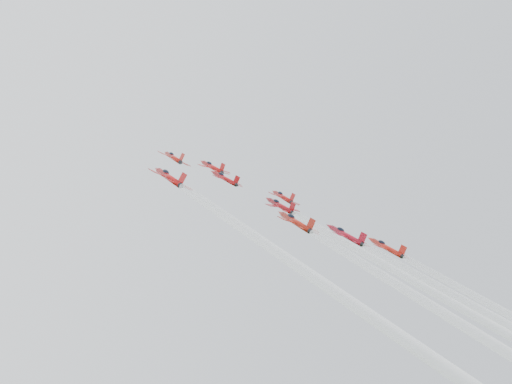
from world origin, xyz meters
TOP-DOWN VIEW (x-y plane):
  - jet_lead at (1.36, 22.71)m, footprint 9.76×11.83m
  - jet_row2_left at (-15.08, 13.68)m, footprint 8.77×10.63m
  - jet_row2_center at (-3.87, 8.87)m, footprint 8.36×10.13m
  - jet_row2_right at (16.68, 12.54)m, footprint 9.54×11.57m
  - jet_center at (2.11, -36.29)m, footprint 8.60×73.84m
  - jet_rear_farleft at (-30.33, -46.56)m, footprint 8.53×73.30m
  - jet_rear_left at (-5.45, -51.55)m, footprint 9.16×78.67m

SIDE VIEW (x-z plane):
  - jet_rear_left at x=-5.45m, z-range 61.94..125.33m
  - jet_rear_farleft at x=-30.33m, z-range 68.10..127.16m
  - jet_center at x=2.11m, z-range 76.11..135.61m
  - jet_row2_center at x=-3.87m, z-range 138.06..146.21m
  - jet_row2_right at x=16.68m, z-range 140.43..149.75m
  - jet_row2_left at x=-15.08m, z-range 141.71..150.27m
  - jet_lead at x=1.36m, z-range 148.48..158.01m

